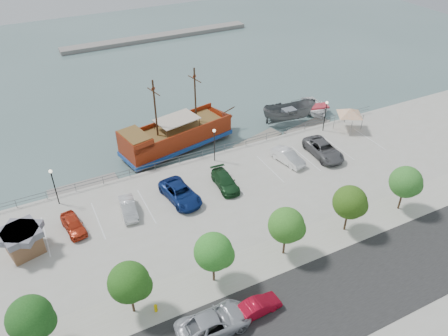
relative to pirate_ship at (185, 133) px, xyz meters
name	(u,v)px	position (x,y,z in m)	size (l,w,h in m)	color
ground	(240,197)	(1.23, -12.83, -1.77)	(160.00, 160.00, 0.00)	#486462
street	(334,297)	(1.23, -28.83, -0.76)	(100.00, 8.00, 0.04)	black
sidewalk	(292,249)	(1.23, -22.83, -0.75)	(100.00, 4.00, 0.05)	#A4A08D
seawall_railing	(210,152)	(1.23, -5.03, -0.24)	(50.00, 0.06, 1.00)	slate
far_shore	(158,37)	(11.23, 42.17, -1.37)	(40.00, 3.00, 0.80)	gray
pirate_ship	(185,133)	(0.00, 0.00, 0.00)	(17.04, 7.82, 10.56)	maroon
patrol_boat	(289,114)	(15.23, -1.12, -0.28)	(2.90, 7.70, 2.98)	#5D6062
speedboat	(314,109)	(20.35, -0.26, -1.10)	(4.61, 6.45, 1.34)	white
dock_west	(84,188)	(-13.81, -3.63, -1.55)	(7.69, 2.20, 0.44)	gray
dock_mid	(258,141)	(8.84, -3.63, -1.56)	(7.21, 2.06, 0.41)	gray
dock_east	(307,128)	(16.76, -3.63, -1.56)	(7.35, 2.10, 0.42)	gray
shed	(23,240)	(-20.63, -12.06, 0.60)	(3.80, 3.80, 2.56)	brown
canopy_tent	(351,109)	(20.36, -7.45, 2.28)	(5.21, 5.21, 3.50)	slate
street_van	(214,323)	(-8.82, -27.15, 0.04)	(2.70, 5.85, 1.63)	#A2A6AD
street_sedan	(258,307)	(-5.08, -27.27, -0.13)	(1.35, 3.88, 1.28)	#A6091F
fire_hydrant	(156,308)	(-12.21, -23.63, -0.33)	(0.28, 0.28, 0.80)	#DEBB03
lamp_post_left	(53,181)	(-16.77, -6.33, 2.17)	(0.36, 0.36, 4.28)	black
lamp_post_mid	(214,139)	(1.23, -6.33, 2.17)	(0.36, 0.36, 4.28)	black
lamp_post_right	(326,111)	(17.23, -6.33, 2.17)	(0.36, 0.36, 4.28)	black
tree_a	(32,319)	(-20.63, -22.90, 2.53)	(3.30, 3.20, 5.00)	#473321
tree_b	(131,283)	(-13.63, -22.90, 2.53)	(3.30, 3.20, 5.00)	#473321
tree_c	(215,253)	(-6.63, -22.90, 2.53)	(3.30, 3.20, 5.00)	#473321
tree_d	(288,226)	(0.37, -22.90, 2.53)	(3.30, 3.20, 5.00)	#473321
tree_e	(351,203)	(7.37, -22.90, 2.53)	(3.30, 3.20, 5.00)	#473321
tree_f	(407,183)	(14.37, -22.90, 2.53)	(3.30, 3.20, 5.00)	#473321
parked_car_a	(73,225)	(-16.14, -11.15, -0.08)	(1.62, 4.03, 1.37)	red
parked_car_b	(128,208)	(-10.70, -11.12, -0.10)	(1.42, 4.08, 1.34)	silver
parked_car_c	(180,193)	(-5.17, -11.37, 0.03)	(2.66, 5.76, 1.60)	navy
parked_car_d	(225,181)	(0.03, -11.48, -0.07)	(1.96, 4.81, 1.40)	#19411F
parked_car_f	(288,157)	(8.79, -10.54, -0.02)	(1.59, 4.57, 1.51)	white
parked_car_g	(324,150)	(13.48, -11.22, 0.07)	(2.78, 6.02, 1.67)	#59595C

